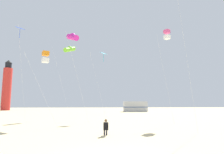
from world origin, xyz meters
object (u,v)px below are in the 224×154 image
Objects in this scene: kite_diamond_cyan at (103,56)px; kite_tube_magenta at (73,37)px; kite_tube_lime at (70,49)px; kite_flyer_standing at (106,127)px; kite_box_rainbow at (167,35)px; lighthouse_distant at (7,86)px; kite_box_orange at (45,57)px; kite_diamond_blue at (20,32)px; rv_van_silver at (135,107)px.

kite_diamond_cyan is 5.12m from kite_tube_magenta.
kite_flyer_standing is at bearing -73.29° from kite_tube_lime.
kite_tube_lime reaches higher than kite_flyer_standing.
kite_flyer_standing is 14.89m from kite_box_rainbow.
lighthouse_distant is at bearing -61.05° from kite_flyer_standing.
lighthouse_distant is (-29.99, 52.67, 7.22)m from kite_flyer_standing.
kite_diamond_cyan is 9.45m from kite_box_orange.
kite_diamond_blue reaches higher than kite_box_orange.
kite_box_rainbow is at bearing 9.64° from kite_box_orange.
rv_van_silver is at bearing 64.54° from kite_tube_magenta.
lighthouse_distant reaches higher than kite_diamond_cyan.
rv_van_silver is (16.16, 33.61, -5.51)m from kite_box_orange.
kite_box_rainbow is 58.69m from lighthouse_distant.
kite_box_orange is (3.71, -2.77, -3.54)m from kite_diamond_blue.
kite_tube_lime reaches higher than rv_van_silver.
kite_tube_magenta is 1.01× the size of kite_diamond_blue.
kite_diamond_cyan is at bearing 35.36° from kite_tube_magenta.
kite_flyer_standing is at bearing -41.20° from kite_diamond_blue.
kite_diamond_blue reaches higher than rv_van_silver.
kite_box_rainbow is at bearing -49.83° from lighthouse_distant.
rv_van_silver is (40.34, -13.51, -6.45)m from lighthouse_distant.
kite_box_orange is at bearing -44.46° from kite_flyer_standing.
kite_tube_magenta is at bearing -115.69° from rv_van_silver.
kite_flyer_standing is 0.18× the size of rv_van_silver.
lighthouse_distant is 43.03m from rv_van_silver.
kite_flyer_standing is 0.07× the size of lighthouse_distant.
kite_box_rainbow is at bearing -9.00° from kite_tube_magenta.
kite_flyer_standing is 0.12× the size of kite_diamond_cyan.
kite_box_orange is 0.65× the size of kite_tube_lime.
kite_diamond_blue is 1.49× the size of kite_box_orange.
kite_tube_magenta is 5.91m from kite_box_orange.
kite_box_orange is at bearing -117.23° from kite_tube_magenta.
kite_diamond_cyan reaches higher than rv_van_silver.
kite_flyer_standing is 14.99m from kite_diamond_cyan.
kite_box_rainbow is 1.49× the size of kite_box_orange.
kite_diamond_cyan is 10.76m from kite_diamond_blue.
kite_diamond_cyan is at bearing 148.48° from kite_box_rainbow.
kite_flyer_standing is 0.16× the size of kite_box_orange.
rv_van_silver is at bearing 64.32° from kite_box_orange.
lighthouse_distant is at bearing 130.17° from kite_box_rainbow.
lighthouse_distant is (-25.09, 36.35, -2.99)m from kite_tube_lime.
kite_tube_lime is (-4.90, 16.32, 10.21)m from kite_flyer_standing.
lighthouse_distant is at bearing 127.00° from kite_diamond_cyan.
kite_box_orange reaches higher than kite_flyer_standing.
lighthouse_distant is (-24.19, 47.11, 0.94)m from kite_box_orange.
kite_box_rainbow is 15.28m from kite_tube_lime.
kite_box_rainbow is 14.30m from kite_box_orange.
lighthouse_distant is at bearing 117.17° from kite_box_orange.
kite_box_orange is at bearing -62.83° from lighthouse_distant.
kite_box_rainbow is 0.97× the size of kite_tube_lime.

